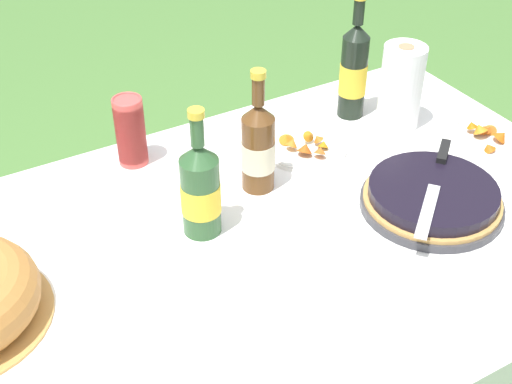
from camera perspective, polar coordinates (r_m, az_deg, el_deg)
name	(u,v)px	position (r m, az deg, el deg)	size (l,w,h in m)	color
garden_table	(221,276)	(1.52, -2.82, -6.76)	(1.83, 1.00, 0.70)	#A87A47
tablecloth	(220,260)	(1.49, -2.87, -5.44)	(1.84, 1.01, 0.10)	white
berry_tart	(432,198)	(1.63, 13.92, -0.45)	(0.32, 0.32, 0.06)	#38383D
serving_knife	(437,178)	(1.64, 14.24, 1.11)	(0.30, 0.26, 0.01)	silver
cup_stack	(130,131)	(1.73, -10.01, 4.80)	(0.07, 0.07, 0.18)	#E04C47
cider_bottle_green	(200,189)	(1.48, -4.47, 0.23)	(0.08, 0.08, 0.30)	#2D562D
cider_bottle_amber	(258,147)	(1.61, 0.17, 3.65)	(0.08, 0.08, 0.30)	brown
juice_bottle_red	(354,71)	(1.90, 7.81, 9.60)	(0.07, 0.07, 0.34)	black
snack_plate_right	(304,146)	(1.80, 3.88, 3.70)	(0.21, 0.21, 0.05)	white
snack_plate_far	(482,139)	(1.91, 17.62, 4.08)	(0.19, 0.19, 0.05)	white
paper_towel_roll	(401,87)	(1.88, 11.52, 8.23)	(0.11, 0.11, 0.22)	white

